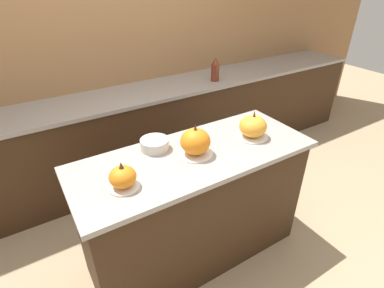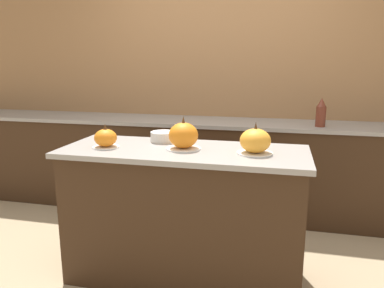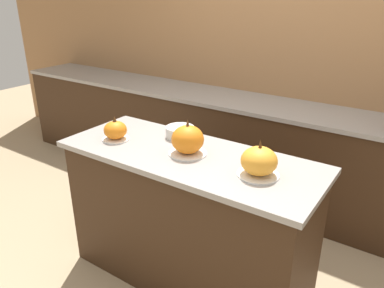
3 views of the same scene
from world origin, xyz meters
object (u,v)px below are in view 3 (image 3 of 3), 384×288
at_px(pumpkin_cake_left, 115,131).
at_px(mixing_bowl, 180,132).
at_px(pumpkin_cake_center, 188,140).
at_px(pumpkin_cake_right, 259,162).

height_order(pumpkin_cake_left, mixing_bowl, pumpkin_cake_left).
relative_size(pumpkin_cake_center, pumpkin_cake_right, 1.03).
height_order(pumpkin_cake_left, pumpkin_cake_right, pumpkin_cake_right).
bearing_deg(pumpkin_cake_left, mixing_bowl, 40.46).
xyz_separation_m(pumpkin_cake_left, pumpkin_cake_right, (0.99, 0.06, 0.02)).
distance_m(pumpkin_cake_left, pumpkin_cake_right, 1.00).
relative_size(pumpkin_cake_left, mixing_bowl, 0.95).
relative_size(pumpkin_cake_center, mixing_bowl, 1.22).
bearing_deg(pumpkin_cake_center, mixing_bowl, 135.78).
xyz_separation_m(pumpkin_cake_right, mixing_bowl, (-0.67, 0.22, -0.04)).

